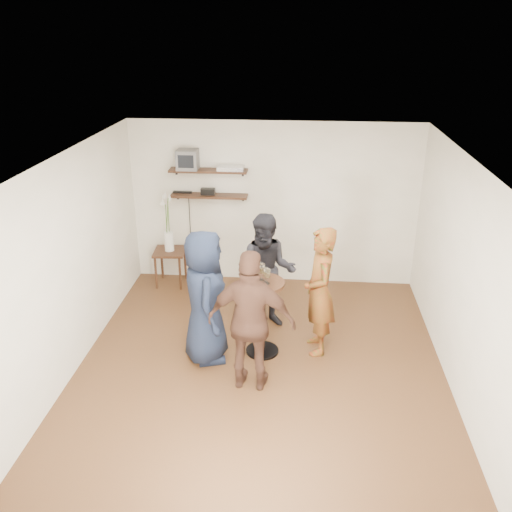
{
  "coord_description": "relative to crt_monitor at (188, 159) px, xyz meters",
  "views": [
    {
      "loc": [
        0.44,
        -5.64,
        3.92
      ],
      "look_at": [
        -0.09,
        0.4,
        1.31
      ],
      "focal_mm": 38.0,
      "sensor_mm": 36.0,
      "label": 1
    }
  ],
  "objects": [
    {
      "name": "room",
      "position": [
        1.31,
        -2.38,
        -0.72
      ],
      "size": [
        4.58,
        5.08,
        2.68
      ],
      "color": "#492B17",
      "rests_on": "ground"
    },
    {
      "name": "person_dark",
      "position": [
        1.32,
        -1.35,
        -1.2
      ],
      "size": [
        0.8,
        0.63,
        1.63
      ],
      "primitive_type": "imported",
      "rotation": [
        0.0,
        0.0,
        -0.01
      ],
      "color": "black",
      "rests_on": "room"
    },
    {
      "name": "side_table",
      "position": [
        -0.33,
        -0.2,
        -1.53
      ],
      "size": [
        0.52,
        0.52,
        0.59
      ],
      "rotation": [
        0.0,
        0.0,
        0.07
      ],
      "color": "black",
      "rests_on": "room"
    },
    {
      "name": "person_plaid",
      "position": [
        2.01,
        -1.94,
        -1.18
      ],
      "size": [
        0.51,
        0.68,
        1.68
      ],
      "primitive_type": "imported",
      "rotation": [
        0.0,
        0.0,
        -1.39
      ],
      "color": "#AB1F13",
      "rests_on": "room"
    },
    {
      "name": "radio",
      "position": [
        0.29,
        0.0,
        -0.5
      ],
      "size": [
        0.22,
        0.1,
        0.1
      ],
      "primitive_type": "cube",
      "color": "black",
      "rests_on": "shelf_lower"
    },
    {
      "name": "person_navy",
      "position": [
        0.62,
        -2.25,
        -1.16
      ],
      "size": [
        0.74,
        0.95,
        1.71
      ],
      "primitive_type": "imported",
      "rotation": [
        0.0,
        0.0,
        1.82
      ],
      "color": "black",
      "rests_on": "room"
    },
    {
      "name": "shelf_upper",
      "position": [
        0.31,
        0.0,
        -0.17
      ],
      "size": [
        1.2,
        0.25,
        0.04
      ],
      "primitive_type": "cube",
      "color": "black",
      "rests_on": "room"
    },
    {
      "name": "wine_glass_br",
      "position": [
        1.35,
        -2.07,
        -0.89
      ],
      "size": [
        0.06,
        0.06,
        0.18
      ],
      "color": "silver",
      "rests_on": "drinks_table"
    },
    {
      "name": "wine_glass_fr",
      "position": [
        1.37,
        -2.11,
        -0.88
      ],
      "size": [
        0.06,
        0.06,
        0.19
      ],
      "color": "silver",
      "rests_on": "drinks_table"
    },
    {
      "name": "wine_glass_bl",
      "position": [
        1.29,
        -2.01,
        -0.87
      ],
      "size": [
        0.07,
        0.07,
        0.21
      ],
      "color": "silver",
      "rests_on": "drinks_table"
    },
    {
      "name": "crt_monitor",
      "position": [
        0.0,
        0.0,
        0.0
      ],
      "size": [
        0.32,
        0.3,
        0.3
      ],
      "primitive_type": "cube",
      "color": "#59595B",
      "rests_on": "shelf_upper"
    },
    {
      "name": "power_strip",
      "position": [
        -0.12,
        0.05,
        -0.54
      ],
      "size": [
        0.3,
        0.05,
        0.03
      ],
      "primitive_type": "cube",
      "color": "black",
      "rests_on": "shelf_lower"
    },
    {
      "name": "shelf_lower",
      "position": [
        0.31,
        0.0,
        -0.57
      ],
      "size": [
        1.2,
        0.25,
        0.04
      ],
      "primitive_type": "cube",
      "color": "black",
      "rests_on": "room"
    },
    {
      "name": "drinks_table",
      "position": [
        1.31,
        -2.07,
        -1.37
      ],
      "size": [
        0.55,
        0.55,
        1.01
      ],
      "color": "black",
      "rests_on": "room"
    },
    {
      "name": "vase_lilies",
      "position": [
        -0.33,
        -0.2,
        -1.11
      ],
      "size": [
        0.2,
        0.2,
        1.01
      ],
      "rotation": [
        0.0,
        0.0,
        0.07
      ],
      "color": "white",
      "rests_on": "side_table"
    },
    {
      "name": "dvd_deck",
      "position": [
        0.66,
        0.0,
        -0.12
      ],
      "size": [
        0.4,
        0.24,
        0.06
      ],
      "primitive_type": "cube",
      "color": "silver",
      "rests_on": "shelf_upper"
    },
    {
      "name": "person_brown",
      "position": [
        1.24,
        -2.78,
        -1.16
      ],
      "size": [
        1.04,
        0.51,
        1.71
      ],
      "primitive_type": "imported",
      "rotation": [
        0.0,
        0.0,
        3.04
      ],
      "color": "#45291D",
      "rests_on": "room"
    },
    {
      "name": "wine_glass_fl",
      "position": [
        1.24,
        -2.09,
        -0.88
      ],
      "size": [
        0.07,
        0.07,
        0.2
      ],
      "color": "silver",
      "rests_on": "drinks_table"
    }
  ]
}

